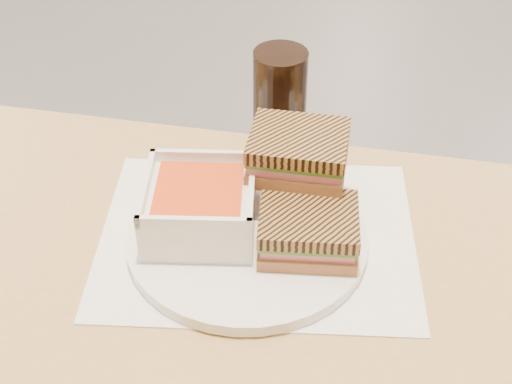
# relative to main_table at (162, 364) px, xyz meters

# --- Properties ---
(main_table) EXTENTS (1.27, 0.82, 0.75)m
(main_table) POSITION_rel_main_table_xyz_m (0.00, 0.00, 0.00)
(main_table) COLOR tan
(main_table) RESTS_ON ground
(tray_liner) EXTENTS (0.41, 0.32, 0.00)m
(tray_liner) POSITION_rel_main_table_xyz_m (0.11, 0.12, 0.12)
(tray_liner) COLOR white
(tray_liner) RESTS_ON main_table
(plate) EXTENTS (0.30, 0.30, 0.02)m
(plate) POSITION_rel_main_table_xyz_m (0.10, 0.10, 0.12)
(plate) COLOR white
(plate) RESTS_ON tray_liner
(soup_bowl) EXTENTS (0.14, 0.14, 0.07)m
(soup_bowl) POSITION_rel_main_table_xyz_m (0.04, 0.11, 0.16)
(soup_bowl) COLOR white
(soup_bowl) RESTS_ON plate
(panini_lower) EXTENTS (0.12, 0.10, 0.05)m
(panini_lower) POSITION_rel_main_table_xyz_m (0.17, 0.09, 0.16)
(panini_lower) COLOR #A86E3E
(panini_lower) RESTS_ON plate
(panini_upper) EXTENTS (0.13, 0.11, 0.05)m
(panini_upper) POSITION_rel_main_table_xyz_m (0.15, 0.18, 0.21)
(panini_upper) COLOR #A86E3E
(panini_upper) RESTS_ON panini_lower
(cola_glass) EXTENTS (0.07, 0.07, 0.16)m
(cola_glass) POSITION_rel_main_table_xyz_m (0.12, 0.31, 0.19)
(cola_glass) COLOR black
(cola_glass) RESTS_ON main_table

